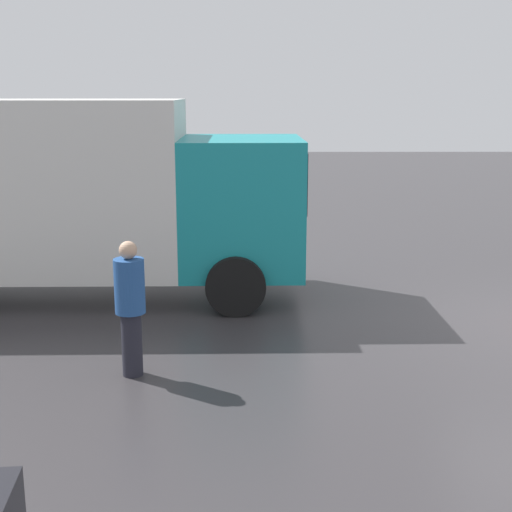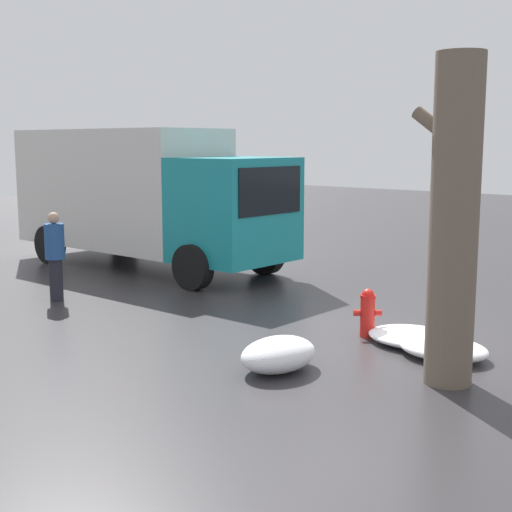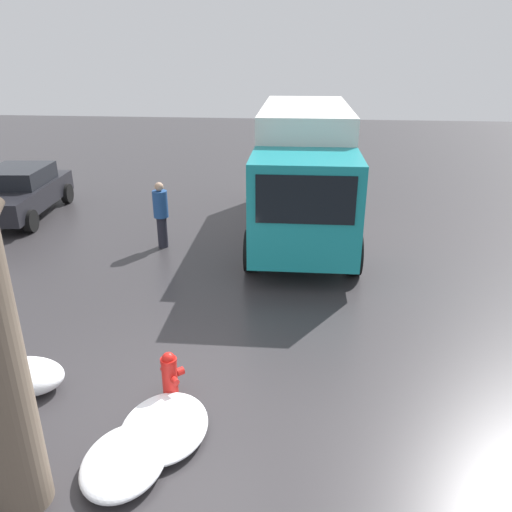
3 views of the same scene
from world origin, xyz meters
name	(u,v)px [view 2 (image 2 of 3)]	position (x,y,z in m)	size (l,w,h in m)	color
ground_plane	(367,337)	(0.00, 0.00, 0.00)	(60.00, 60.00, 0.00)	#333033
fire_hydrant	(368,312)	(0.00, 0.00, 0.37)	(0.37, 0.36, 0.72)	red
tree_trunk	(454,222)	(-1.84, 1.11, 1.94)	(0.86, 0.56, 3.85)	#6B5B4C
delivery_truck	(143,193)	(7.16, -1.71, 1.70)	(7.28, 2.58, 3.14)	teal
pedestrian	(55,253)	(5.58, 1.66, 0.88)	(0.35, 0.35, 1.61)	#23232D
snow_pile_by_hydrant	(443,348)	(-1.33, 0.20, 0.12)	(1.21, 0.95, 0.24)	white
snow_pile_curbside	(278,354)	(-0.03, 2.10, 0.21)	(0.79, 1.12, 0.42)	white
snow_pile_by_tree	(414,337)	(-0.71, -0.11, 0.11)	(1.34, 1.08, 0.21)	white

